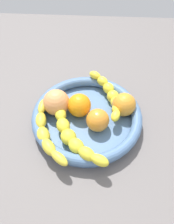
# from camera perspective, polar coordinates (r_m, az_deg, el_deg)

# --- Properties ---
(kitchen_counter) EXTENTS (1.20, 1.20, 0.03)m
(kitchen_counter) POSITION_cam_1_polar(r_m,az_deg,el_deg) (0.65, 0.00, -3.37)
(kitchen_counter) COLOR #66605E
(kitchen_counter) RESTS_ON ground
(fruit_bowl) EXTENTS (0.30, 0.30, 0.04)m
(fruit_bowl) POSITION_cam_1_polar(r_m,az_deg,el_deg) (0.62, 0.00, -1.33)
(fruit_bowl) COLOR #4F719B
(fruit_bowl) RESTS_ON kitchen_counter
(banana_draped_left) EXTENTS (0.10, 0.19, 0.05)m
(banana_draped_left) POSITION_cam_1_polar(r_m,az_deg,el_deg) (0.65, 5.88, 4.31)
(banana_draped_left) COLOR yellow
(banana_draped_left) RESTS_ON fruit_bowl
(banana_draped_right) EXTENTS (0.11, 0.21, 0.04)m
(banana_draped_right) POSITION_cam_1_polar(r_m,az_deg,el_deg) (0.58, -10.39, -5.23)
(banana_draped_right) COLOR yellow
(banana_draped_right) RESTS_ON fruit_bowl
(banana_arching_top) EXTENTS (0.15, 0.21, 0.05)m
(banana_arching_top) POSITION_cam_1_polar(r_m,az_deg,el_deg) (0.57, -3.88, -5.53)
(banana_arching_top) COLOR yellow
(banana_arching_top) RESTS_ON fruit_bowl
(orange_front) EXTENTS (0.06, 0.06, 0.06)m
(orange_front) POSITION_cam_1_polar(r_m,az_deg,el_deg) (0.59, 2.70, -2.07)
(orange_front) COLOR orange
(orange_front) RESTS_ON fruit_bowl
(orange_mid_left) EXTENTS (0.07, 0.07, 0.07)m
(orange_mid_left) POSITION_cam_1_polar(r_m,az_deg,el_deg) (0.62, -1.96, 1.69)
(orange_mid_left) COLOR orange
(orange_mid_left) RESTS_ON fruit_bowl
(orange_mid_right) EXTENTS (0.07, 0.07, 0.07)m
(orange_mid_right) POSITION_cam_1_polar(r_m,az_deg,el_deg) (0.63, 9.31, 1.86)
(orange_mid_right) COLOR orange
(orange_mid_right) RESTS_ON fruit_bowl
(peach_blush) EXTENTS (0.07, 0.07, 0.07)m
(peach_blush) POSITION_cam_1_polar(r_m,az_deg,el_deg) (0.62, -7.72, 2.39)
(peach_blush) COLOR #EC9857
(peach_blush) RESTS_ON fruit_bowl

